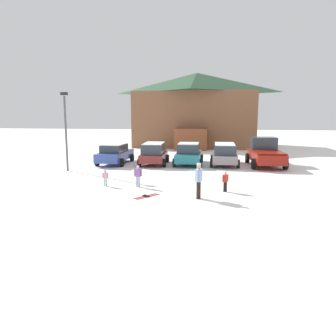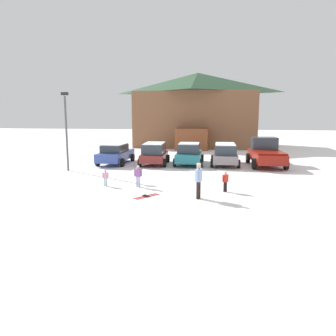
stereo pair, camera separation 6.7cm
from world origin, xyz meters
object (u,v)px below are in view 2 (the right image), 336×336
Objects in this scene: skier_child_in_purple_jacket at (138,175)px; pair_of_skis at (146,196)px; parked_teal_hatchback at (189,154)px; skier_child_in_red_jacket at (225,180)px; lamp_post at (66,127)px; parked_blue_hatchback at (116,154)px; pickup_truck at (266,153)px; ski_lodge at (197,109)px; skier_adult_in_blue_parka at (199,179)px; parked_grey_wagon at (225,154)px; parked_maroon_van at (154,153)px; skier_child_in_pink_snowsuit at (106,177)px.

skier_child_in_purple_jacket is 0.87× the size of pair_of_skis.
parked_teal_hatchback is 4.39× the size of skier_child_in_red_jacket.
skier_child_in_purple_jacket is at bearing -35.88° from lamp_post.
parked_blue_hatchback is 0.87× the size of pickup_truck.
pair_of_skis is at bearing -122.48° from pickup_truck.
ski_lodge is 27.78m from skier_adult_in_blue_parka.
ski_lodge is 17.43m from parked_grey_wagon.
pickup_truck is at bearing 4.47° from parked_maroon_van.
parked_grey_wagon is at bearing 88.98° from skier_child_in_red_jacket.
pair_of_skis is at bearing -91.41° from ski_lodge.
parked_blue_hatchback is at bearing -176.70° from parked_grey_wagon.
ski_lodge is at bearing 82.46° from parked_maroon_van.
parked_teal_hatchback is at bearing 97.23° from skier_adult_in_blue_parka.
skier_child_in_purple_jacket is at bearing 1.48° from skier_child_in_pink_snowsuit.
parked_teal_hatchback is 3.95× the size of skier_child_in_purple_jacket.
pickup_truck reaches higher than skier_child_in_red_jacket.
parked_teal_hatchback is 9.52m from skier_child_in_red_jacket.
parked_maroon_van is (-2.27, -17.17, -3.70)m from ski_lodge.
lamp_post is (-7.70, -21.00, -1.58)m from ski_lodge.
parked_grey_wagon is (2.79, 0.02, 0.05)m from parked_teal_hatchback.
parked_blue_hatchback is 2.85× the size of skier_adult_in_blue_parka.
skier_adult_in_blue_parka is at bearing -31.27° from skier_child_in_purple_jacket.
parked_maroon_van reaches higher than parked_grey_wagon.
lamp_post reaches higher than skier_child_in_pink_snowsuit.
lamp_post is at bearing 144.12° from skier_child_in_purple_jacket.
parked_teal_hatchback is at bearing -179.63° from parked_grey_wagon.
pickup_truck is (5.87, 0.24, 0.14)m from parked_teal_hatchback.
parked_blue_hatchback is 3.57× the size of pair_of_skis.
parked_grey_wagon is (3.23, -16.72, -3.71)m from ski_lodge.
lamp_post is at bearing -152.39° from parked_teal_hatchback.
lamp_post is at bearing -162.19° from pickup_truck.
parked_teal_hatchback reaches higher than skier_child_in_red_jacket.
lamp_post is (-9.50, 6.48, 2.10)m from skier_adult_in_blue_parka.
skier_adult_in_blue_parka is 5.59m from skier_child_in_pink_snowsuit.
skier_child_in_red_jacket is (2.63, -9.15, -0.26)m from parked_teal_hatchback.
pair_of_skis is at bearing -109.97° from parked_grey_wagon.
skier_child_in_pink_snowsuit is 3.41m from pair_of_skis.
pickup_truck is (3.08, 0.22, 0.08)m from parked_grey_wagon.
skier_child_in_red_jacket reaches higher than skier_child_in_pink_snowsuit.
parked_teal_hatchback reaches higher than skier_adult_in_blue_parka.
parked_blue_hatchback is at bearing 114.89° from pair_of_skis.
parked_maroon_van reaches higher than parked_teal_hatchback.
parked_teal_hatchback is 2.79m from parked_grey_wagon.
skier_adult_in_blue_parka is at bearing -86.25° from ski_lodge.
parked_blue_hatchback reaches higher than pair_of_skis.
parked_grey_wagon is 3.35× the size of pair_of_skis.
skier_child_in_pink_snowsuit is at bearing -97.70° from parked_maroon_van.
pair_of_skis is (-0.68, -27.48, -4.60)m from ski_lodge.
parked_grey_wagon is at bearing 3.30° from parked_blue_hatchback.
lamp_post is at bearing -120.95° from parked_blue_hatchback.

